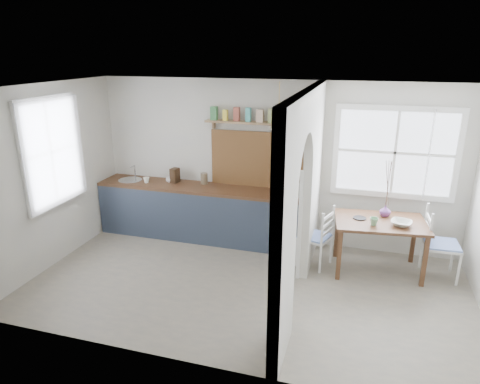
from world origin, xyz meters
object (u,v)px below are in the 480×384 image
(dining_table, at_px, (378,246))
(vase, at_px, (385,211))
(chair_left, at_px, (315,236))
(chair_right, at_px, (442,244))
(kettle, at_px, (296,190))

(dining_table, height_order, vase, vase)
(chair_left, height_order, chair_right, chair_right)
(chair_left, xyz_separation_m, chair_right, (1.71, 0.13, 0.05))
(chair_left, bearing_deg, dining_table, 112.88)
(chair_right, bearing_deg, chair_left, 92.56)
(dining_table, height_order, kettle, kettle)
(dining_table, xyz_separation_m, kettle, (-1.24, 0.30, 0.62))
(chair_left, distance_m, vase, 1.05)
(chair_left, xyz_separation_m, kettle, (-0.36, 0.37, 0.55))
(chair_left, relative_size, vase, 5.56)
(chair_right, height_order, vase, chair_right)
(dining_table, relative_size, vase, 7.51)
(chair_left, bearing_deg, vase, 124.37)
(chair_left, bearing_deg, kettle, -117.74)
(chair_right, bearing_deg, vase, 77.82)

